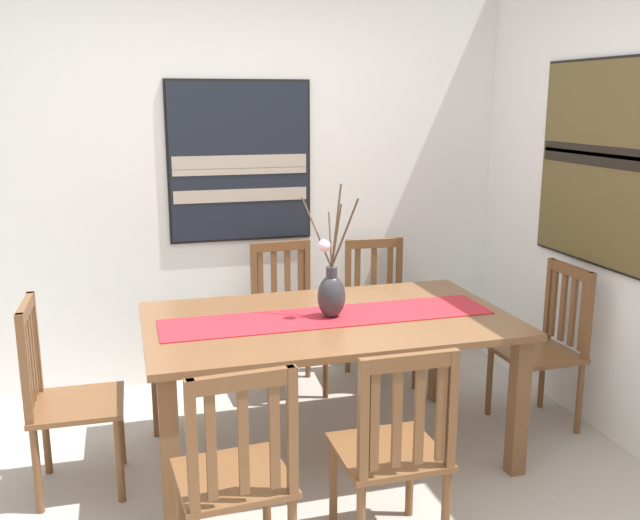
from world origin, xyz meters
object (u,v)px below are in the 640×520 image
chair_1 (546,344)px  painting_on_back_wall (240,162)px  dining_table (328,335)px  chair_0 (379,310)px  chair_4 (394,449)px  painting_on_side_wall (598,163)px  centerpiece_vase (331,291)px  chair_5 (236,475)px  chair_3 (62,394)px  chair_2 (287,316)px

chair_1 → painting_on_back_wall: 2.18m
dining_table → chair_0: 1.11m
chair_4 → painting_on_back_wall: painting_on_back_wall is taller
chair_4 → painting_on_side_wall: painting_on_side_wall is taller
centerpiece_vase → dining_table: bearing=143.3°
centerpiece_vase → chair_5: bearing=-125.2°
chair_3 → painting_on_side_wall: bearing=0.3°
painting_on_back_wall → painting_on_side_wall: 2.15m
painting_on_back_wall → painting_on_side_wall: bearing=-33.7°
chair_1 → chair_3: chair_3 is taller
chair_1 → chair_2: bearing=145.3°
chair_4 → chair_5: 0.64m
chair_1 → painting_on_back_wall: size_ratio=0.91×
chair_0 → chair_4: chair_0 is taller
chair_1 → chair_4: size_ratio=1.01×
centerpiece_vase → painting_on_side_wall: (1.53, 0.02, 0.61)m
chair_2 → chair_3: same height
chair_2 → chair_3: size_ratio=1.00×
dining_table → chair_1: bearing=0.1°
dining_table → chair_3: bearing=-179.8°
chair_4 → chair_3: bearing=145.8°
chair_0 → painting_on_back_wall: 1.34m
centerpiece_vase → painting_on_side_wall: 1.65m
centerpiece_vase → chair_2: size_ratio=0.72×
chair_3 → painting_on_side_wall: painting_on_side_wall is taller
painting_on_back_wall → centerpiece_vase: bearing=-78.2°
chair_0 → painting_on_side_wall: (0.93, -0.90, 1.03)m
dining_table → chair_1: size_ratio=1.99×
painting_on_side_wall → centerpiece_vase: bearing=-179.3°
centerpiece_vase → painting_on_back_wall: bearing=101.8°
dining_table → chair_0: size_ratio=1.99×
chair_2 → dining_table: bearing=-89.4°
chair_3 → chair_5: chair_3 is taller
centerpiece_vase → chair_4: centerpiece_vase is taller
centerpiece_vase → chair_0: 1.18m
dining_table → centerpiece_vase: 0.24m
chair_2 → chair_4: 1.81m
dining_table → chair_0: (0.62, 0.91, -0.19)m
chair_0 → chair_3: 2.13m
chair_5 → chair_4: bearing=2.2°
chair_0 → chair_4: (-0.61, -1.81, 0.00)m
chair_2 → chair_5: 1.94m
chair_0 → chair_5: (-1.25, -1.83, 0.00)m
chair_5 → dining_table: bearing=55.7°
chair_5 → painting_on_back_wall: (0.39, 2.12, 0.98)m
chair_2 → chair_1: bearing=-34.7°
chair_3 → chair_4: chair_3 is taller
chair_1 → chair_4: chair_1 is taller
chair_4 → chair_2: bearing=90.6°
painting_on_back_wall → painting_on_side_wall: (1.78, -1.19, 0.05)m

